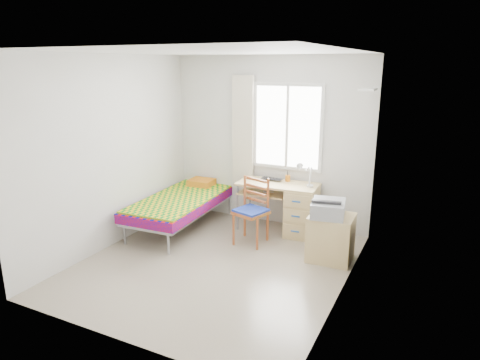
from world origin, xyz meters
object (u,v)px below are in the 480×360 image
(chair, at_px, (253,207))
(cabinet, at_px, (331,237))
(desk, at_px, (297,208))
(bed, at_px, (184,201))
(printer, at_px, (328,208))

(chair, relative_size, cabinet, 1.55)
(desk, relative_size, chair, 1.31)
(bed, xyz_separation_m, printer, (2.30, -0.18, 0.29))
(chair, bearing_deg, bed, -166.54)
(cabinet, bearing_deg, bed, 174.36)
(desk, distance_m, cabinet, 0.93)
(cabinet, bearing_deg, desk, 134.78)
(desk, height_order, chair, chair)
(bed, relative_size, desk, 1.66)
(desk, relative_size, cabinet, 2.03)
(desk, xyz_separation_m, printer, (0.63, -0.66, 0.30))
(bed, height_order, desk, bed)
(cabinet, bearing_deg, chair, 174.15)
(desk, bearing_deg, bed, -167.52)
(printer, bearing_deg, desk, 123.57)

